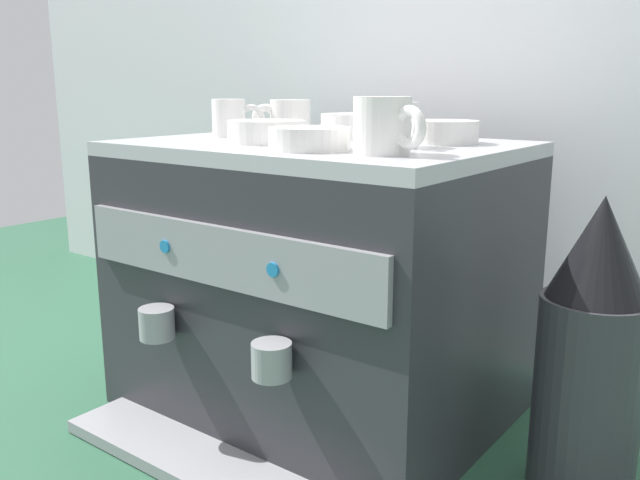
{
  "coord_description": "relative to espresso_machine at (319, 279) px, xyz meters",
  "views": [
    {
      "loc": [
        0.69,
        -0.9,
        0.57
      ],
      "look_at": [
        0.0,
        0.0,
        0.31
      ],
      "focal_mm": 37.45,
      "sensor_mm": 36.0,
      "label": 1
    }
  ],
  "objects": [
    {
      "name": "ground_plane",
      "position": [
        0.0,
        0.0,
        -0.24
      ],
      "size": [
        4.0,
        4.0,
        0.0
      ],
      "primitive_type": "plane",
      "color": "#28563D"
    },
    {
      "name": "ceramic_cup_3",
      "position": [
        -0.15,
        0.1,
        0.27
      ],
      "size": [
        0.09,
        0.1,
        0.07
      ],
      "color": "white",
      "rests_on": "espresso_machine"
    },
    {
      "name": "coffee_grinder",
      "position": [
        0.46,
        0.01,
        -0.03
      ],
      "size": [
        0.14,
        0.14,
        0.43
      ],
      "color": "#333338",
      "rests_on": "ground_plane"
    },
    {
      "name": "ceramic_cup_1",
      "position": [
        -0.2,
        -0.0,
        0.27
      ],
      "size": [
        0.08,
        0.09,
        0.07
      ],
      "color": "white",
      "rests_on": "espresso_machine"
    },
    {
      "name": "tiled_backsplash_wall",
      "position": [
        0.0,
        0.4,
        0.22
      ],
      "size": [
        2.8,
        0.03,
        0.92
      ],
      "primitive_type": "cube",
      "color": "silver",
      "rests_on": "ground_plane"
    },
    {
      "name": "ceramic_bowl_2",
      "position": [
        0.08,
        -0.13,
        0.26
      ],
      "size": [
        0.12,
        0.12,
        0.03
      ],
      "color": "white",
      "rests_on": "espresso_machine"
    },
    {
      "name": "espresso_machine",
      "position": [
        0.0,
        0.0,
        0.0
      ],
      "size": [
        0.63,
        0.58,
        0.48
      ],
      "color": "#2D2D33",
      "rests_on": "ground_plane"
    },
    {
      "name": "ceramic_cup_2",
      "position": [
        0.16,
        -0.01,
        0.27
      ],
      "size": [
        0.09,
        0.07,
        0.07
      ],
      "color": "white",
      "rests_on": "espresso_machine"
    },
    {
      "name": "ceramic_bowl_0",
      "position": [
        -0.05,
        -0.07,
        0.26
      ],
      "size": [
        0.13,
        0.13,
        0.04
      ],
      "color": "white",
      "rests_on": "espresso_machine"
    },
    {
      "name": "milk_pitcher",
      "position": [
        -0.43,
        -0.01,
        -0.16
      ],
      "size": [
        0.09,
        0.09,
        0.16
      ],
      "primitive_type": "cylinder",
      "color": "#B7B7BC",
      "rests_on": "ground_plane"
    },
    {
      "name": "ceramic_cup_0",
      "position": [
        0.2,
        -0.12,
        0.28
      ],
      "size": [
        0.12,
        0.08,
        0.08
      ],
      "color": "white",
      "rests_on": "espresso_machine"
    },
    {
      "name": "ceramic_bowl_1",
      "position": [
        -0.0,
        0.11,
        0.26
      ],
      "size": [
        0.13,
        0.13,
        0.04
      ],
      "color": "white",
      "rests_on": "espresso_machine"
    },
    {
      "name": "ceramic_bowl_3",
      "position": [
        0.18,
        0.1,
        0.26
      ],
      "size": [
        0.11,
        0.11,
        0.04
      ],
      "color": "white",
      "rests_on": "espresso_machine"
    }
  ]
}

